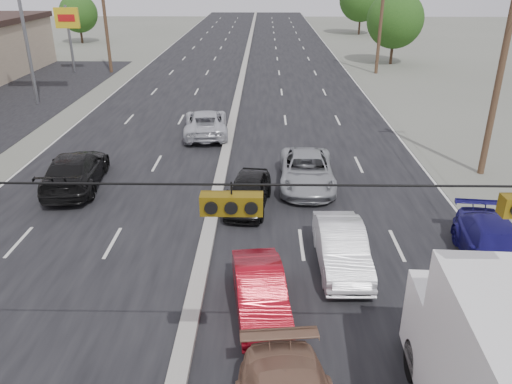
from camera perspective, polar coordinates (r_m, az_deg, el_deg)
road_surface at (r=38.64m, az=-2.10°, el=10.68°), size 20.00×160.00×0.02m
center_median at (r=38.62m, az=-2.10°, el=10.82°), size 0.50×160.00×0.20m
utility_pole_left_c at (r=49.84m, az=-16.90°, el=18.74°), size 1.60×0.30×10.00m
utility_pole_right_b at (r=25.14m, az=26.27°, el=12.81°), size 1.60×0.30×10.00m
utility_pole_right_c at (r=48.81m, az=14.14°, el=18.93°), size 1.60×0.30×10.00m
traffic_signals at (r=8.34m, az=-3.49°, el=-1.07°), size 25.00×0.30×0.54m
pole_sign_far at (r=51.03m, az=-20.72°, el=17.56°), size 2.20×0.25×6.00m
tree_left_far at (r=71.86m, az=-19.63°, el=18.68°), size 4.80×4.80×6.12m
tree_right_mid at (r=54.29m, az=15.61°, el=18.43°), size 5.60×5.60×7.14m
red_sedan at (r=14.42m, az=0.48°, el=-11.39°), size 1.86×4.08×1.30m
queue_car_a at (r=20.39m, az=-0.89°, el=0.00°), size 2.08×4.16×1.36m
queue_car_b at (r=16.59m, az=9.74°, el=-6.35°), size 1.56×4.29×1.41m
queue_car_c at (r=22.53m, az=5.82°, el=2.40°), size 2.55×5.24×1.43m
queue_car_d at (r=18.11m, az=25.67°, el=-5.84°), size 2.47×5.01×1.40m
oncoming_near at (r=23.71m, az=-19.95°, el=2.34°), size 2.80×5.66×1.58m
oncoming_far at (r=29.69m, az=-5.76°, el=7.85°), size 2.98×5.52×1.47m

